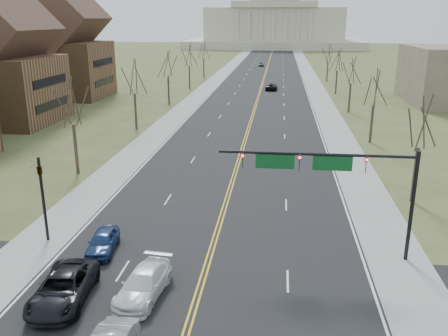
% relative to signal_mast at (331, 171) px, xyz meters
% --- Properties ---
extents(road, '(20.00, 380.00, 0.01)m').
position_rel_signal_mast_xyz_m(road, '(-7.45, 96.50, -5.76)').
color(road, black).
rests_on(road, ground).
extents(cross_road, '(120.00, 14.00, 0.01)m').
position_rel_signal_mast_xyz_m(cross_road, '(-7.45, -7.50, -5.76)').
color(cross_road, black).
rests_on(cross_road, ground).
extents(sidewalk_left, '(4.00, 380.00, 0.03)m').
position_rel_signal_mast_xyz_m(sidewalk_left, '(-19.45, 96.50, -5.75)').
color(sidewalk_left, gray).
rests_on(sidewalk_left, ground).
extents(sidewalk_right, '(4.00, 380.00, 0.03)m').
position_rel_signal_mast_xyz_m(sidewalk_right, '(4.55, 96.50, -5.75)').
color(sidewalk_right, gray).
rests_on(sidewalk_right, ground).
extents(center_line, '(0.42, 380.00, 0.01)m').
position_rel_signal_mast_xyz_m(center_line, '(-7.45, 96.50, -5.75)').
color(center_line, gold).
rests_on(center_line, road).
extents(edge_line_left, '(0.15, 380.00, 0.01)m').
position_rel_signal_mast_xyz_m(edge_line_left, '(-17.25, 96.50, -5.75)').
color(edge_line_left, silver).
rests_on(edge_line_left, road).
extents(edge_line_right, '(0.15, 380.00, 0.01)m').
position_rel_signal_mast_xyz_m(edge_line_right, '(2.35, 96.50, -5.75)').
color(edge_line_right, silver).
rests_on(edge_line_right, road).
extents(capitol, '(90.00, 60.00, 50.00)m').
position_rel_signal_mast_xyz_m(capitol, '(-7.45, 236.41, 8.44)').
color(capitol, beige).
rests_on(capitol, ground).
extents(signal_mast, '(12.12, 0.44, 7.20)m').
position_rel_signal_mast_xyz_m(signal_mast, '(0.00, 0.00, 0.00)').
color(signal_mast, black).
rests_on(signal_mast, ground).
extents(signal_left, '(0.32, 0.36, 6.00)m').
position_rel_signal_mast_xyz_m(signal_left, '(-18.95, 0.00, -2.05)').
color(signal_left, black).
rests_on(signal_left, ground).
extents(tree_r_0, '(3.74, 3.74, 8.50)m').
position_rel_signal_mast_xyz_m(tree_r_0, '(8.05, 10.50, 0.79)').
color(tree_r_0, '#31271D').
rests_on(tree_r_0, ground).
extents(tree_l_0, '(3.96, 3.96, 9.00)m').
position_rel_signal_mast_xyz_m(tree_l_0, '(-22.95, 14.50, 1.18)').
color(tree_l_0, '#31271D').
rests_on(tree_l_0, ground).
extents(tree_r_1, '(3.74, 3.74, 8.50)m').
position_rel_signal_mast_xyz_m(tree_r_1, '(8.05, 30.50, 0.79)').
color(tree_r_1, '#31271D').
rests_on(tree_r_1, ground).
extents(tree_l_1, '(3.96, 3.96, 9.00)m').
position_rel_signal_mast_xyz_m(tree_l_1, '(-22.95, 34.50, 1.18)').
color(tree_l_1, '#31271D').
rests_on(tree_l_1, ground).
extents(tree_r_2, '(3.74, 3.74, 8.50)m').
position_rel_signal_mast_xyz_m(tree_r_2, '(8.05, 50.50, 0.79)').
color(tree_r_2, '#31271D').
rests_on(tree_r_2, ground).
extents(tree_l_2, '(3.96, 3.96, 9.00)m').
position_rel_signal_mast_xyz_m(tree_l_2, '(-22.95, 54.50, 1.18)').
color(tree_l_2, '#31271D').
rests_on(tree_l_2, ground).
extents(tree_r_3, '(3.74, 3.74, 8.50)m').
position_rel_signal_mast_xyz_m(tree_r_3, '(8.05, 70.50, 0.79)').
color(tree_r_3, '#31271D').
rests_on(tree_r_3, ground).
extents(tree_l_3, '(3.96, 3.96, 9.00)m').
position_rel_signal_mast_xyz_m(tree_l_3, '(-22.95, 74.50, 1.18)').
color(tree_l_3, '#31271D').
rests_on(tree_l_3, ground).
extents(tree_r_4, '(3.74, 3.74, 8.50)m').
position_rel_signal_mast_xyz_m(tree_r_4, '(8.05, 90.50, 0.79)').
color(tree_r_4, '#31271D').
rests_on(tree_r_4, ground).
extents(tree_l_4, '(3.96, 3.96, 9.00)m').
position_rel_signal_mast_xyz_m(tree_l_4, '(-22.95, 94.50, 1.18)').
color(tree_l_4, '#31271D').
rests_on(tree_l_4, ground).
extents(bldg_left_far, '(17.10, 14.28, 23.25)m').
position_rel_signal_mast_xyz_m(bldg_left_far, '(-45.44, 60.50, 3.78)').
color(bldg_left_far, brown).
rests_on(bldg_left_far, ground).
extents(car_sb_outer_lead, '(3.20, 6.00, 1.60)m').
position_rel_signal_mast_xyz_m(car_sb_outer_lead, '(-14.55, -7.01, -4.95)').
color(car_sb_outer_lead, black).
rests_on(car_sb_outer_lead, road).
extents(car_sb_inner_second, '(2.60, 5.30, 1.48)m').
position_rel_signal_mast_xyz_m(car_sb_inner_second, '(-10.40, -6.00, -5.01)').
color(car_sb_inner_second, silver).
rests_on(car_sb_inner_second, road).
extents(car_sb_outer_second, '(2.09, 4.26, 1.40)m').
position_rel_signal_mast_xyz_m(car_sb_outer_second, '(-14.53, -1.14, -5.05)').
color(car_sb_outer_second, navy).
rests_on(car_sb_outer_second, road).
extents(car_far_nb, '(2.58, 5.18, 1.41)m').
position_rel_signal_mast_xyz_m(car_far_nb, '(-5.07, 74.89, -5.05)').
color(car_far_nb, black).
rests_on(car_far_nb, road).
extents(car_far_sb, '(1.95, 4.11, 1.36)m').
position_rel_signal_mast_xyz_m(car_far_sb, '(-9.52, 127.74, -5.07)').
color(car_far_sb, '#52555A').
rests_on(car_far_sb, road).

